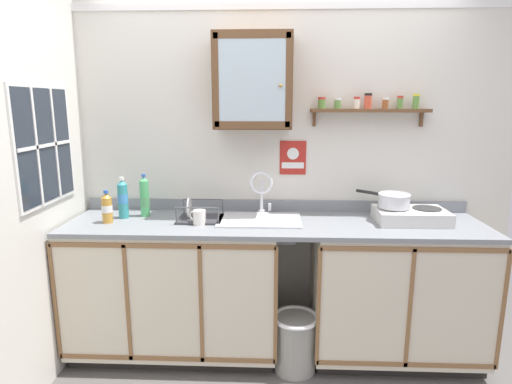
% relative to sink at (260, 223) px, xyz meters
% --- Properties ---
extents(back_wall, '(3.43, 0.07, 2.45)m').
position_rel_sink_xyz_m(back_wall, '(0.10, 0.30, 0.28)').
color(back_wall, silver).
rests_on(back_wall, ground).
extents(side_wall_left, '(0.05, 3.52, 2.45)m').
position_rel_sink_xyz_m(side_wall_left, '(-1.34, -0.68, 0.27)').
color(side_wall_left, silver).
rests_on(side_wall_left, ground).
extents(lower_cabinet_run, '(1.43, 0.64, 0.94)m').
position_rel_sink_xyz_m(lower_cabinet_run, '(-0.59, -0.04, -0.48)').
color(lower_cabinet_run, black).
rests_on(lower_cabinet_run, ground).
extents(lower_cabinet_run_right, '(1.14, 0.64, 0.94)m').
position_rel_sink_xyz_m(lower_cabinet_run_right, '(0.94, -0.04, -0.48)').
color(lower_cabinet_run_right, black).
rests_on(lower_cabinet_run_right, ground).
extents(countertop, '(2.79, 0.67, 0.03)m').
position_rel_sink_xyz_m(countertop, '(0.10, -0.04, 0.00)').
color(countertop, gray).
rests_on(countertop, lower_cabinet_run).
extents(backsplash, '(2.79, 0.02, 0.08)m').
position_rel_sink_xyz_m(backsplash, '(0.10, 0.27, 0.06)').
color(backsplash, gray).
rests_on(backsplash, countertop).
extents(sink, '(0.56, 0.42, 0.44)m').
position_rel_sink_xyz_m(sink, '(0.00, 0.00, 0.00)').
color(sink, silver).
rests_on(sink, countertop).
extents(hot_plate_stove, '(0.46, 0.32, 0.09)m').
position_rel_sink_xyz_m(hot_plate_stove, '(1.02, -0.00, 0.06)').
color(hot_plate_stove, silver).
rests_on(hot_plate_stove, countertop).
extents(saucepan, '(0.33, 0.30, 0.10)m').
position_rel_sink_xyz_m(saucepan, '(0.90, 0.02, 0.16)').
color(saucepan, silver).
rests_on(saucepan, hot_plate_stove).
extents(bottle_juice_amber_0, '(0.07, 0.07, 0.22)m').
position_rel_sink_xyz_m(bottle_juice_amber_0, '(-1.02, -0.10, 0.12)').
color(bottle_juice_amber_0, gold).
rests_on(bottle_juice_amber_0, countertop).
extents(bottle_detergent_teal_1, '(0.07, 0.07, 0.29)m').
position_rel_sink_xyz_m(bottle_detergent_teal_1, '(-0.95, 0.02, 0.15)').
color(bottle_detergent_teal_1, teal).
rests_on(bottle_detergent_teal_1, countertop).
extents(bottle_soda_green_2, '(0.07, 0.07, 0.30)m').
position_rel_sink_xyz_m(bottle_soda_green_2, '(-0.81, 0.07, 0.15)').
color(bottle_soda_green_2, '#4CB266').
rests_on(bottle_soda_green_2, countertop).
extents(dish_rack, '(0.30, 0.26, 0.15)m').
position_rel_sink_xyz_m(dish_rack, '(-0.42, -0.01, 0.04)').
color(dish_rack, '#333338').
rests_on(dish_rack, countertop).
extents(mug, '(0.12, 0.09, 0.10)m').
position_rel_sink_xyz_m(mug, '(-0.40, -0.12, 0.07)').
color(mug, white).
rests_on(mug, countertop).
extents(wall_cabinet, '(0.53, 0.30, 0.63)m').
position_rel_sink_xyz_m(wall_cabinet, '(-0.05, 0.14, 0.94)').
color(wall_cabinet, brown).
extents(spice_shelf, '(0.81, 0.14, 0.23)m').
position_rel_sink_xyz_m(spice_shelf, '(0.75, 0.21, 0.77)').
color(spice_shelf, brown).
extents(warning_sign, '(0.19, 0.01, 0.24)m').
position_rel_sink_xyz_m(warning_sign, '(0.23, 0.28, 0.41)').
color(warning_sign, '#B2261E').
extents(window, '(0.03, 0.64, 0.72)m').
position_rel_sink_xyz_m(window, '(-1.31, -0.27, 0.55)').
color(window, '#262D38').
extents(trash_bin, '(0.31, 0.31, 0.39)m').
position_rel_sink_xyz_m(trash_bin, '(0.25, -0.25, -0.75)').
color(trash_bin, gray).
rests_on(trash_bin, ground).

